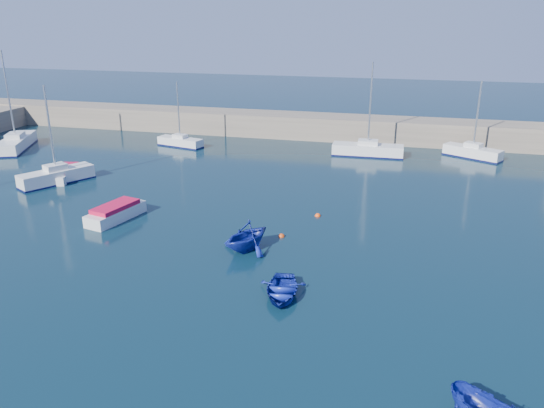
% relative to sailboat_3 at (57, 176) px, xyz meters
% --- Properties ---
extents(ground, '(220.00, 220.00, 0.00)m').
position_rel_sailboat_3_xyz_m(ground, '(19.35, -22.62, -0.66)').
color(ground, '#0B2330').
rests_on(ground, ground).
extents(back_wall, '(96.00, 4.50, 2.60)m').
position_rel_sailboat_3_xyz_m(back_wall, '(19.35, 23.38, 0.64)').
color(back_wall, '#756A59').
rests_on(back_wall, ground).
extents(sailboat_3, '(4.54, 6.24, 8.29)m').
position_rel_sailboat_3_xyz_m(sailboat_3, '(0.00, 0.00, 0.00)').
color(sailboat_3, silver).
rests_on(sailboat_3, ground).
extents(sailboat_4, '(5.10, 8.11, 10.28)m').
position_rel_sailboat_3_xyz_m(sailboat_4, '(-11.88, 9.65, 0.02)').
color(sailboat_4, silver).
rests_on(sailboat_4, ground).
extents(sailboat_5, '(5.41, 2.66, 6.95)m').
position_rel_sailboat_3_xyz_m(sailboat_5, '(4.72, 15.13, -0.13)').
color(sailboat_5, silver).
rests_on(sailboat_5, ground).
extents(sailboat_6, '(7.16, 2.18, 9.34)m').
position_rel_sailboat_3_xyz_m(sailboat_6, '(24.94, 16.22, -0.01)').
color(sailboat_6, silver).
rests_on(sailboat_6, ground).
extents(sailboat_7, '(5.74, 4.22, 7.66)m').
position_rel_sailboat_3_xyz_m(sailboat_7, '(35.25, 18.01, -0.04)').
color(sailboat_7, silver).
rests_on(sailboat_7, ground).
extents(motorboat_1, '(2.62, 4.85, 1.13)m').
position_rel_sailboat_3_xyz_m(motorboat_1, '(9.35, -6.39, -0.13)').
color(motorboat_1, silver).
rests_on(motorboat_1, ground).
extents(motorboat_2, '(2.93, 5.16, 1.01)m').
position_rel_sailboat_3_xyz_m(motorboat_2, '(-0.33, 1.43, -0.19)').
color(motorboat_2, silver).
rests_on(motorboat_2, ground).
extents(dinghy_center, '(2.92, 3.75, 0.71)m').
position_rel_sailboat_3_xyz_m(dinghy_center, '(23.21, -14.01, -0.31)').
color(dinghy_center, navy).
rests_on(dinghy_center, ground).
extents(dinghy_left, '(4.38, 4.60, 1.90)m').
position_rel_sailboat_3_xyz_m(dinghy_left, '(19.79, -9.00, 0.29)').
color(dinghy_left, navy).
rests_on(dinghy_left, ground).
extents(buoy_1, '(0.42, 0.42, 0.42)m').
position_rel_sailboat_3_xyz_m(buoy_1, '(21.38, -6.46, -0.66)').
color(buoy_1, '#C63E0E').
rests_on(buoy_1, ground).
extents(buoy_3, '(0.43, 0.43, 0.43)m').
position_rel_sailboat_3_xyz_m(buoy_3, '(23.02, -2.17, -0.66)').
color(buoy_3, '#FF490D').
rests_on(buoy_3, ground).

